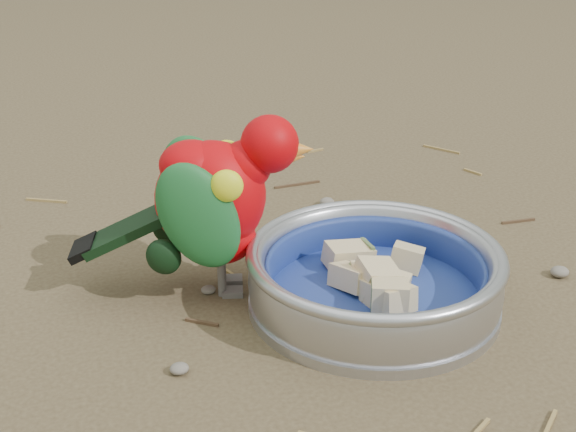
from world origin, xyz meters
name	(u,v)px	position (x,y,z in m)	size (l,w,h in m)	color
ground	(297,326)	(0.00, 0.00, 0.00)	(60.00, 60.00, 0.00)	brown
food_bowl	(373,299)	(0.08, 0.01, 0.01)	(0.24, 0.24, 0.02)	#B2B2BA
bowl_wall	(375,272)	(0.08, 0.01, 0.04)	(0.24, 0.24, 0.04)	#B2B2BA
fruit_wedges	(375,278)	(0.08, 0.01, 0.03)	(0.14, 0.14, 0.03)	beige
lory_parrot	(215,210)	(-0.05, 0.09, 0.09)	(0.10, 0.21, 0.17)	#BE0308
ground_debris	(285,310)	(0.00, 0.03, 0.00)	(0.90, 0.80, 0.01)	olive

